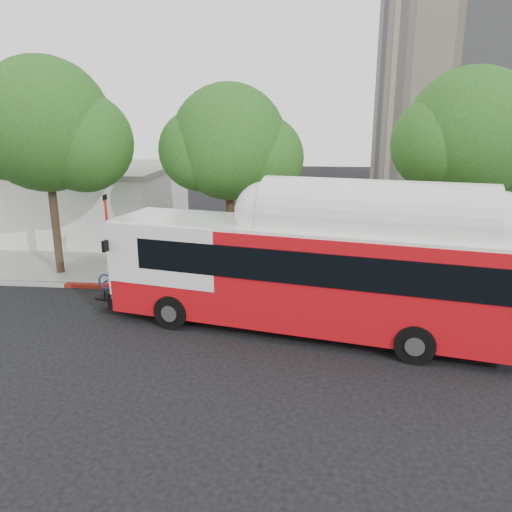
% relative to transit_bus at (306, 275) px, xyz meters
% --- Properties ---
extents(ground, '(120.00, 120.00, 0.00)m').
position_rel_transit_bus_xyz_m(ground, '(-2.43, -0.34, -1.99)').
color(ground, black).
rests_on(ground, ground).
extents(sidewalk, '(60.00, 5.00, 0.15)m').
position_rel_transit_bus_xyz_m(sidewalk, '(-2.43, 6.16, -1.92)').
color(sidewalk, gray).
rests_on(sidewalk, ground).
extents(curb_strip, '(60.00, 0.30, 0.15)m').
position_rel_transit_bus_xyz_m(curb_strip, '(-2.43, 3.56, -1.92)').
color(curb_strip, gray).
rests_on(curb_strip, ground).
extents(red_curb_segment, '(10.00, 0.32, 0.16)m').
position_rel_transit_bus_xyz_m(red_curb_segment, '(-5.43, 3.56, -1.91)').
color(red_curb_segment, maroon).
rests_on(red_curb_segment, ground).
extents(street_tree_left, '(6.67, 5.80, 9.74)m').
position_rel_transit_bus_xyz_m(street_tree_left, '(-10.96, 5.22, 4.61)').
color(street_tree_left, '#2D2116').
rests_on(street_tree_left, ground).
extents(street_tree_mid, '(5.75, 5.00, 8.62)m').
position_rel_transit_bus_xyz_m(street_tree_mid, '(-3.02, 5.72, 3.91)').
color(street_tree_mid, '#2D2116').
rests_on(street_tree_mid, ground).
extents(street_tree_right, '(6.21, 5.40, 9.18)m').
position_rel_transit_bus_xyz_m(street_tree_right, '(7.01, 5.52, 4.26)').
color(street_tree_right, '#2D2116').
rests_on(street_tree_right, ground).
extents(low_commercial_bldg, '(16.20, 10.20, 4.25)m').
position_rel_transit_bus_xyz_m(low_commercial_bldg, '(-16.43, 13.66, 0.16)').
color(low_commercial_bldg, silver).
rests_on(low_commercial_bldg, ground).
extents(transit_bus, '(14.61, 5.78, 4.26)m').
position_rel_transit_bus_xyz_m(transit_bus, '(0.00, 0.00, 0.00)').
color(transit_bus, red).
rests_on(transit_bus, ground).
extents(signal_pole, '(0.11, 0.38, 4.01)m').
position_rel_transit_bus_xyz_m(signal_pole, '(-8.52, 4.03, 0.07)').
color(signal_pole, red).
rests_on(signal_pole, ground).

